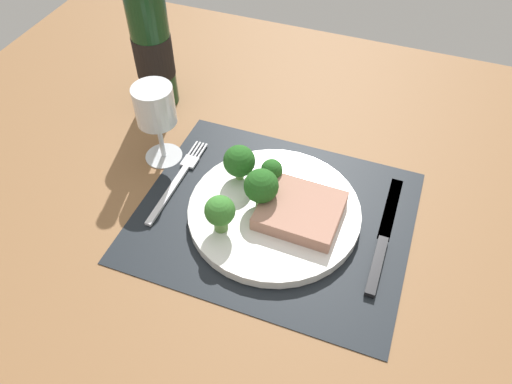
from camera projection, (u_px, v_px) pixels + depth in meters
The scene contains 12 objects.
ground_plane at pixel (274, 222), 75.45cm from camera, with size 140.00×110.00×3.00cm, color brown.
placemat at pixel (274, 216), 74.23cm from camera, with size 40.39×33.55×0.30cm, color black.
plate at pixel (274, 212), 73.53cm from camera, with size 25.74×25.74×1.60cm, color white.
steak at pixel (301, 209), 71.33cm from camera, with size 11.60×10.36×2.20cm, color tan.
broccoli_back_left at pixel (272, 170), 74.73cm from camera, with size 3.33×3.33×4.33cm.
broccoli_center at pixel (261, 187), 70.49cm from camera, with size 5.09×5.09×6.59cm.
broccoli_front_edge at pixel (220, 212), 67.71cm from camera, with size 4.35×4.35×6.06cm.
broccoli_near_fork at pixel (239, 161), 74.58cm from camera, with size 4.93×4.93×6.07cm.
fork at pixel (178, 179), 78.79cm from camera, with size 2.40×19.20×0.50cm.
knife at pixel (383, 242), 70.39cm from camera, with size 1.80×23.00×0.80cm.
wine_bottle at pixel (152, 47), 85.31cm from camera, with size 6.89×6.89×31.23cm.
wine_glass at pixel (155, 110), 75.96cm from camera, with size 6.31×6.31×13.92cm.
Camera 1 is at (14.03, -45.38, 57.37)cm, focal length 34.52 mm.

